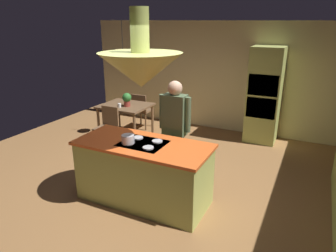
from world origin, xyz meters
The scene contains 13 objects.
ground centered at (0.00, 0.00, 0.00)m, with size 8.16×8.16×0.00m, color olive.
wall_back centered at (0.00, 3.45, 1.27)m, with size 6.80×0.10×2.55m, color beige.
kitchen_island centered at (0.00, -0.20, 0.46)m, with size 1.94×0.88×0.94m.
oven_tower centered at (1.10, 3.04, 1.03)m, with size 0.66×0.62×2.05m.
dining_table centered at (-1.70, 1.90, 0.66)m, with size 1.06×0.90×0.76m.
person_at_island centered at (0.16, 0.51, 0.98)m, with size 0.53×0.23×1.69m.
range_hood centered at (0.00, -0.20, 1.97)m, with size 1.10×1.10×1.00m.
pendant_light_over_table centered at (-1.70, 1.90, 1.86)m, with size 0.32×0.32×0.82m.
chair_facing_island centered at (-1.70, 1.23, 0.50)m, with size 0.40×0.40×0.87m.
chair_by_back_wall centered at (-1.70, 2.57, 0.50)m, with size 0.40×0.40×0.87m.
potted_plant_on_table centered at (-1.60, 1.82, 0.93)m, with size 0.20×0.20×0.30m.
cup_on_table centered at (-1.70, 1.67, 0.81)m, with size 0.07×0.07×0.09m, color white.
cooking_pot_on_cooktop centered at (-0.16, -0.33, 1.00)m, with size 0.18×0.18×0.12m, color #B2B2B7.
Camera 1 is at (2.09, -3.65, 2.56)m, focal length 32.93 mm.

